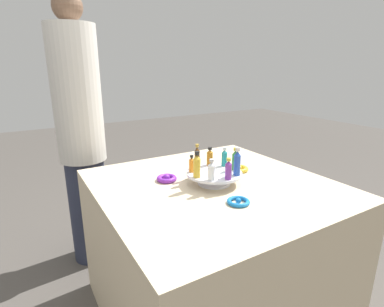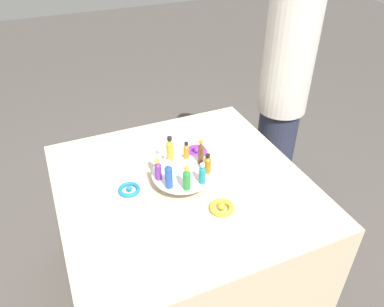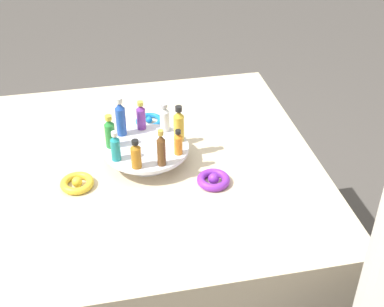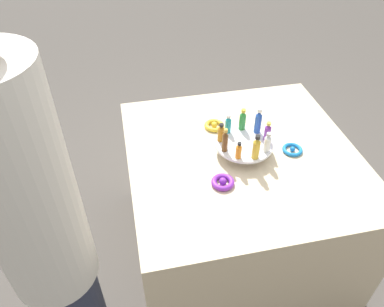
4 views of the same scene
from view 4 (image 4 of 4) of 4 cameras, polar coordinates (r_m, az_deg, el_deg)
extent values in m
plane|color=#4C4742|center=(2.38, 6.09, -13.83)|extent=(12.00, 12.00, 0.00)
cube|color=beige|center=(2.08, 6.82, -7.78)|extent=(1.10, 1.10, 0.76)
cylinder|color=silver|center=(1.81, 7.77, 0.27)|extent=(0.16, 0.16, 0.01)
cylinder|color=silver|center=(1.80, 7.83, 0.86)|extent=(0.09, 0.09, 0.04)
cylinder|color=silver|center=(1.78, 7.91, 1.47)|extent=(0.27, 0.27, 0.01)
cylinder|color=gold|center=(1.68, 9.72, 0.54)|extent=(0.03, 0.03, 0.09)
cone|color=gold|center=(1.64, 9.93, 1.98)|extent=(0.03, 0.03, 0.02)
cylinder|color=black|center=(1.63, 10.00, 2.47)|extent=(0.02, 0.02, 0.02)
cylinder|color=silver|center=(1.73, 11.38, 1.36)|extent=(0.03, 0.03, 0.07)
cone|color=silver|center=(1.70, 11.57, 2.50)|extent=(0.03, 0.03, 0.02)
cylinder|color=#B2B2B7|center=(1.69, 11.63, 2.88)|extent=(0.02, 0.02, 0.01)
cylinder|color=#702D93|center=(1.79, 11.44, 2.89)|extent=(0.03, 0.03, 0.07)
cone|color=#702D93|center=(1.76, 11.62, 4.02)|extent=(0.03, 0.03, 0.02)
cylinder|color=gold|center=(1.76, 11.68, 4.40)|extent=(0.02, 0.02, 0.01)
cylinder|color=#234CAD|center=(1.83, 10.00, 4.47)|extent=(0.03, 0.03, 0.10)
cone|color=#234CAD|center=(1.79, 10.22, 5.99)|extent=(0.03, 0.03, 0.02)
cylinder|color=silver|center=(1.78, 10.29, 6.50)|extent=(0.02, 0.02, 0.02)
cylinder|color=#288438|center=(1.84, 7.68, 4.78)|extent=(0.03, 0.03, 0.08)
cone|color=#288438|center=(1.81, 7.81, 6.05)|extent=(0.03, 0.03, 0.02)
cylinder|color=gold|center=(1.80, 7.86, 6.47)|extent=(0.02, 0.02, 0.01)
cylinder|color=teal|center=(1.82, 5.51, 4.19)|extent=(0.03, 0.03, 0.07)
cone|color=teal|center=(1.79, 5.59, 5.31)|extent=(0.03, 0.03, 0.02)
cylinder|color=silver|center=(1.78, 5.62, 5.68)|extent=(0.02, 0.02, 0.01)
cylinder|color=#AD6B19|center=(1.76, 4.43, 2.89)|extent=(0.03, 0.03, 0.07)
cone|color=#AD6B19|center=(1.74, 4.50, 3.97)|extent=(0.03, 0.03, 0.02)
cylinder|color=black|center=(1.73, 4.52, 4.33)|extent=(0.02, 0.02, 0.01)
cylinder|color=brown|center=(1.70, 5.04, 1.58)|extent=(0.03, 0.03, 0.09)
cone|color=brown|center=(1.67, 5.14, 3.00)|extent=(0.03, 0.03, 0.02)
cylinder|color=#B79338|center=(1.65, 5.18, 3.48)|extent=(0.02, 0.02, 0.02)
cylinder|color=orange|center=(1.68, 7.10, 0.17)|extent=(0.03, 0.03, 0.06)
cone|color=orange|center=(1.65, 7.21, 1.15)|extent=(0.03, 0.03, 0.01)
cylinder|color=black|center=(1.64, 7.24, 1.48)|extent=(0.02, 0.02, 0.01)
torus|color=gold|center=(1.96, 3.41, 4.28)|extent=(0.10, 0.10, 0.02)
sphere|color=gold|center=(1.95, 3.41, 4.39)|extent=(0.03, 0.03, 0.03)
torus|color=purple|center=(1.64, 4.71, -4.38)|extent=(0.10, 0.10, 0.02)
sphere|color=purple|center=(1.64, 4.72, -4.26)|extent=(0.03, 0.03, 0.03)
torus|color=blue|center=(1.87, 15.06, 0.57)|extent=(0.10, 0.10, 0.02)
sphere|color=blue|center=(1.87, 15.08, 0.65)|extent=(0.02, 0.02, 0.02)
cylinder|color=beige|center=(1.19, -24.25, -5.40)|extent=(0.29, 0.29, 0.83)
camera|label=1|loc=(1.83, 55.96, 2.31)|focal=28.00mm
camera|label=2|loc=(2.69, 12.52, 38.40)|focal=35.00mm
camera|label=3|loc=(1.68, -48.80, 23.55)|focal=50.00mm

